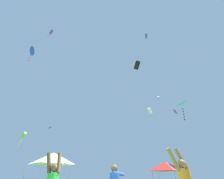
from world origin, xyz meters
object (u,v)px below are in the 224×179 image
(kite_purple_diamond, at_px, (176,112))
(kite_black_diamond, at_px, (50,127))
(canopy_tent_white, at_px, (52,158))
(kite_blue_box, at_px, (146,36))
(kite_purple_box, at_px, (51,32))
(kite_cyan_delta, at_px, (181,104))
(canopy_tent_red, at_px, (166,166))
(kite_white_box, at_px, (150,111))
(kite_blue_delta, at_px, (33,51))
(kite_magenta_diamond, at_px, (158,97))
(kite_black_box, at_px, (137,65))
(kite_lime_box, at_px, (24,136))

(kite_purple_diamond, distance_m, kite_black_diamond, 29.58)
(canopy_tent_white, distance_m, kite_blue_box, 28.06)
(kite_purple_box, bearing_deg, kite_cyan_delta, 15.39)
(canopy_tent_red, xyz_separation_m, kite_cyan_delta, (4.32, 1.33, 7.91))
(kite_purple_diamond, bearing_deg, kite_blue_box, -130.85)
(kite_white_box, bearing_deg, canopy_tent_red, -100.91)
(canopy_tent_white, height_order, kite_blue_box, kite_blue_box)
(kite_blue_box, bearing_deg, kite_white_box, 92.60)
(canopy_tent_white, height_order, kite_white_box, kite_white_box)
(kite_white_box, bearing_deg, kite_blue_delta, -156.45)
(kite_white_box, xyz_separation_m, kite_blue_delta, (-20.48, -8.93, 6.99))
(kite_blue_box, distance_m, kite_purple_diamond, 17.04)
(kite_cyan_delta, distance_m, kite_magenta_diamond, 14.47)
(canopy_tent_white, height_order, kite_purple_box, kite_purple_box)
(kite_purple_diamond, bearing_deg, canopy_tent_white, -152.89)
(canopy_tent_red, bearing_deg, kite_magenta_diamond, 67.42)
(kite_blue_delta, distance_m, kite_magenta_diamond, 28.19)
(kite_black_box, xyz_separation_m, kite_blue_delta, (-16.37, 3.36, 6.50))
(canopy_tent_white, relative_size, kite_magenta_diamond, 1.57)
(canopy_tent_white, distance_m, kite_cyan_delta, 17.57)
(kite_cyan_delta, bearing_deg, kite_blue_box, 154.04)
(canopy_tent_red, xyz_separation_m, kite_black_diamond, (-21.49, 17.83, 9.77))
(kite_purple_box, relative_size, kite_white_box, 0.62)
(kite_blue_box, xyz_separation_m, kite_white_box, (-0.26, 5.70, -15.15))
(kite_purple_diamond, relative_size, kite_black_box, 1.96)
(canopy_tent_red, relative_size, kite_black_box, 2.72)
(kite_cyan_delta, distance_m, kite_blue_delta, 24.95)
(canopy_tent_red, distance_m, kite_lime_box, 20.90)
(kite_white_box, bearing_deg, kite_blue_box, -87.40)
(kite_black_box, distance_m, kite_magenta_diamond, 19.95)
(kite_purple_box, distance_m, kite_white_box, 21.58)
(kite_white_box, distance_m, kite_black_diamond, 24.99)
(kite_lime_box, height_order, kite_black_diamond, kite_black_diamond)
(kite_white_box, height_order, kite_black_box, kite_black_box)
(kite_black_diamond, distance_m, kite_blue_delta, 19.99)
(kite_lime_box, relative_size, kite_white_box, 0.82)
(kite_blue_box, relative_size, kite_purple_box, 1.28)
(canopy_tent_red, distance_m, kite_blue_delta, 25.32)
(canopy_tent_white, bearing_deg, kite_purple_diamond, 27.11)
(canopy_tent_red, relative_size, kite_blue_delta, 0.85)
(canopy_tent_red, xyz_separation_m, kite_black_box, (-2.52, -4.05, 10.35))
(canopy_tent_red, xyz_separation_m, kite_white_box, (1.59, 8.24, 9.86))
(kite_blue_delta, bearing_deg, kite_purple_diamond, 18.36)
(kite_lime_box, xyz_separation_m, kite_purple_box, (4.94, -9.55, 12.67))
(canopy_tent_red, xyz_separation_m, kite_magenta_diamond, (5.54, 13.33, 15.90))
(kite_purple_box, height_order, kite_blue_delta, kite_purple_box)
(kite_lime_box, height_order, kite_blue_delta, kite_blue_delta)
(canopy_tent_red, bearing_deg, kite_black_box, -121.96)
(kite_black_diamond, bearing_deg, kite_white_box, -22.57)
(canopy_tent_red, height_order, kite_white_box, kite_white_box)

